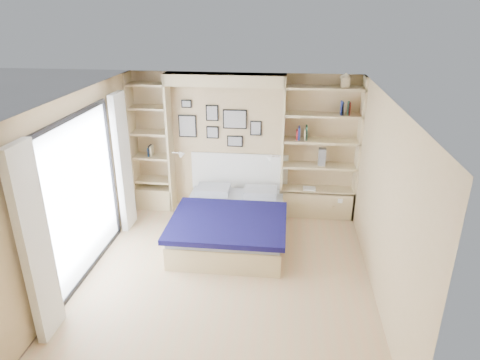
# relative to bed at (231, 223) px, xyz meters

# --- Properties ---
(ground) EXTENTS (4.50, 4.50, 0.00)m
(ground) POSITION_rel_bed_xyz_m (0.07, -1.07, -0.28)
(ground) COLOR tan
(ground) RESTS_ON ground
(room_shell) EXTENTS (4.50, 4.50, 4.50)m
(room_shell) POSITION_rel_bed_xyz_m (-0.32, 0.45, 0.80)
(room_shell) COLOR tan
(room_shell) RESTS_ON ground
(bed) EXTENTS (1.76, 2.26, 1.07)m
(bed) POSITION_rel_bed_xyz_m (0.00, 0.00, 0.00)
(bed) COLOR tan
(bed) RESTS_ON ground
(photo_gallery) EXTENTS (1.48, 0.02, 0.82)m
(photo_gallery) POSITION_rel_bed_xyz_m (-0.38, 1.15, 1.33)
(photo_gallery) COLOR black
(photo_gallery) RESTS_ON ground
(reading_lamps) EXTENTS (1.92, 0.12, 0.15)m
(reading_lamps) POSITION_rel_bed_xyz_m (-0.23, 0.93, 0.82)
(reading_lamps) COLOR silver
(reading_lamps) RESTS_ON ground
(shelf_decor) EXTENTS (3.48, 0.23, 2.03)m
(shelf_decor) POSITION_rel_bed_xyz_m (1.19, 1.00, 1.42)
(shelf_decor) COLOR #A51E1E
(shelf_decor) RESTS_ON ground
(deck_chair) EXTENTS (0.48, 0.72, 0.68)m
(deck_chair) POSITION_rel_bed_xyz_m (-2.76, -0.20, 0.04)
(deck_chair) COLOR tan
(deck_chair) RESTS_ON ground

